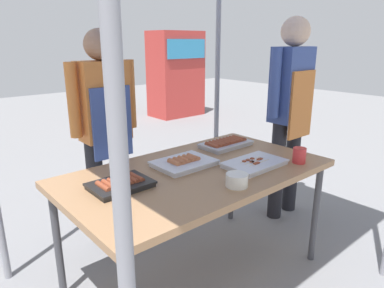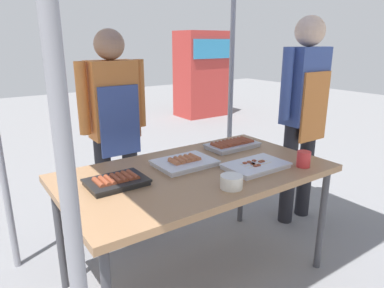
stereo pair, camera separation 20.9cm
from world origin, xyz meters
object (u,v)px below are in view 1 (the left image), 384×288
Objects in this scene: tray_pork_links at (184,163)px; stall_table at (197,178)px; tray_spring_rolls at (226,144)px; customer_nearby at (290,103)px; condiment_bowl at (237,180)px; drink_cup_near_edge at (299,155)px; vendor_woman at (105,121)px; neighbor_stall_left at (176,74)px; tray_grilled_sausages at (120,184)px; tray_meat_skewers at (255,164)px.

stall_table is at bearing -81.09° from tray_pork_links.
customer_nearby reaches higher than tray_spring_rolls.
drink_cup_near_edge is (0.58, -0.01, 0.01)m from condiment_bowl.
condiment_bowl is at bearing -91.13° from stall_table.
vendor_woman is at bearing 101.86° from stall_table.
neighbor_stall_left is at bearing 55.12° from condiment_bowl.
vendor_woman reaches higher than tray_pork_links.
tray_spring_rolls is (0.49, 0.11, 0.00)m from tray_pork_links.
tray_grilled_sausages is 2.62× the size of condiment_bowl.
tray_pork_links reaches higher than tray_spring_rolls.
condiment_bowl reaches higher than tray_spring_rolls.
stall_table is 4.21× the size of tray_meat_skewers.
customer_nearby reaches higher than neighbor_stall_left.
customer_nearby is (1.34, -0.65, 0.07)m from vendor_woman.
customer_nearby is at bearing -116.00° from neighbor_stall_left.
stall_table is 0.37m from tray_meat_skewers.
customer_nearby reaches higher than condiment_bowl.
tray_meat_skewers is at bearing -112.26° from tray_spring_rolls.
stall_table is 0.87m from vendor_woman.
customer_nearby reaches higher than drink_cup_near_edge.
customer_nearby is (0.60, 0.49, 0.20)m from drink_cup_near_edge.
tray_spring_rolls is 4.76m from neighbor_stall_left.
tray_grilled_sausages is 0.19× the size of neighbor_stall_left.
customer_nearby is (1.19, 0.06, 0.23)m from tray_pork_links.
tray_spring_rolls is (0.96, 0.16, 0.00)m from tray_grilled_sausages.
tray_spring_rolls reaches higher than stall_table.
tray_meat_skewers is 3.89× the size of drink_cup_near_edge.
tray_spring_rolls is at bearing 175.48° from customer_nearby.
tray_pork_links is at bearing 138.27° from tray_meat_skewers.
condiment_bowl is 0.07× the size of neighbor_stall_left.
condiment_bowl reaches higher than stall_table.
tray_grilled_sausages is at bearing 159.81° from drink_cup_near_edge.
tray_grilled_sausages is 0.62m from condiment_bowl.
drink_cup_near_edge reaches higher than tray_spring_rolls.
tray_meat_skewers is 1.12m from vendor_woman.
drink_cup_near_edge is at bearing -20.19° from tray_grilled_sausages.
neighbor_stall_left is at bearing 57.11° from tray_meat_skewers.
tray_grilled_sausages is 0.83m from tray_meat_skewers.
condiment_bowl is 5.47m from neighbor_stall_left.
stall_table is at bearing -172.02° from customer_nearby.
tray_grilled_sausages is 3.22× the size of drink_cup_near_edge.
stall_table is at bearing -126.85° from neighbor_stall_left.
tray_grilled_sausages reaches higher than stall_table.
tray_spring_rolls is at bearing 9.31° from tray_grilled_sausages.
drink_cup_near_edge reaches higher than tray_pork_links.
stall_table is 1.22m from customer_nearby.
vendor_woman is at bearing 115.64° from tray_meat_skewers.
tray_meat_skewers is 0.30m from drink_cup_near_edge.
condiment_bowl reaches higher than tray_meat_skewers.
customer_nearby is at bearing 154.06° from vendor_woman.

